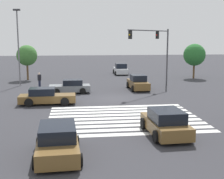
{
  "coord_description": "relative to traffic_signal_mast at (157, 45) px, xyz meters",
  "views": [
    {
      "loc": [
        -3.43,
        -28.7,
        5.72
      ],
      "look_at": [
        0.0,
        0.0,
        0.88
      ],
      "focal_mm": 50.0,
      "sensor_mm": 36.0,
      "label": 1
    }
  ],
  "objects": [
    {
      "name": "car_5",
      "position": [
        -2.25,
        -0.82,
        -4.15
      ],
      "size": [
        2.06,
        4.46,
        1.65
      ],
      "rotation": [
        0.0,
        0.0,
        1.6
      ],
      "color": "brown",
      "rests_on": "ground_plane"
    },
    {
      "name": "car_1",
      "position": [
        -2.02,
        14.04,
        -4.14
      ],
      "size": [
        2.15,
        4.72,
        1.71
      ],
      "rotation": [
        0.0,
        0.0,
        1.56
      ],
      "color": "silver",
      "rests_on": "ground_plane"
    },
    {
      "name": "car_0",
      "position": [
        -9.69,
        -2.13,
        -4.25
      ],
      "size": [
        4.25,
        2.08,
        1.4
      ],
      "rotation": [
        0.0,
        0.0,
        3.17
      ],
      "color": "gray",
      "rests_on": "ground_plane"
    },
    {
      "name": "car_4",
      "position": [
        -11.71,
        -7.52,
        -4.23
      ],
      "size": [
        4.83,
        2.05,
        1.43
      ],
      "rotation": [
        0.0,
        0.0,
        0.02
      ],
      "color": "brown",
      "rests_on": "ground_plane"
    },
    {
      "name": "car_2",
      "position": [
        -3.93,
        -17.17,
        -4.16
      ],
      "size": [
        2.32,
        4.39,
        1.56
      ],
      "rotation": [
        0.0,
        0.0,
        1.62
      ],
      "color": "brown",
      "rests_on": "ground_plane"
    },
    {
      "name": "crosswalk_markings",
      "position": [
        -5.76,
        -12.97,
        -4.89
      ],
      "size": [
        10.76,
        8.2,
        0.01
      ],
      "rotation": [
        0.0,
        0.0,
        1.57
      ],
      "color": "silver",
      "rests_on": "ground_plane"
    },
    {
      "name": "tree_corner_a",
      "position": [
        7.57,
        7.9,
        -1.59
      ],
      "size": [
        3.08,
        3.08,
        4.85
      ],
      "color": "brown",
      "rests_on": "ground_plane"
    },
    {
      "name": "pedestrian",
      "position": [
        -13.26,
        1.76,
        -3.92
      ],
      "size": [
        0.41,
        0.41,
        1.73
      ],
      "rotation": [
        0.0,
        0.0,
        -0.79
      ],
      "color": "#232842",
      "rests_on": "ground_plane"
    },
    {
      "name": "ground_plane",
      "position": [
        -5.76,
        -5.76,
        -4.9
      ],
      "size": [
        146.37,
        146.37,
        0.0
      ],
      "primitive_type": "plane",
      "color": "#333338"
    },
    {
      "name": "car_3",
      "position": [
        -10.09,
        -19.8,
        -4.17
      ],
      "size": [
        2.35,
        4.27,
        1.52
      ],
      "rotation": [
        0.0,
        0.0,
        -1.52
      ],
      "color": "brown",
      "rests_on": "ground_plane"
    },
    {
      "name": "tree_corner_b",
      "position": [
        -15.59,
        8.78,
        -1.58
      ],
      "size": [
        2.77,
        2.77,
        4.71
      ],
      "color": "brown",
      "rests_on": "ground_plane"
    },
    {
      "name": "street_light_pole_b",
      "position": [
        -15.75,
        3.58,
        0.41
      ],
      "size": [
        0.8,
        0.36,
        8.97
      ],
      "color": "slate",
      "rests_on": "ground_plane"
    },
    {
      "name": "traffic_signal_mast",
      "position": [
        0.0,
        0.0,
        0.0
      ],
      "size": [
        5.89,
        5.89,
        6.7
      ],
      "rotation": [
        0.0,
        0.0,
        -2.36
      ],
      "color": "#47474C",
      "rests_on": "ground_plane"
    }
  ]
}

